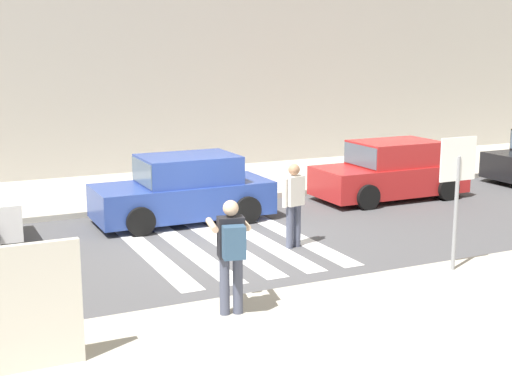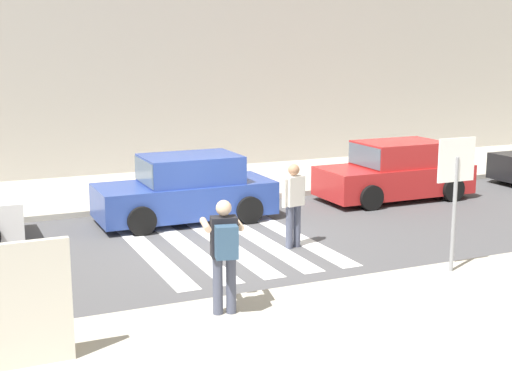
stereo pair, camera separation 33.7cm
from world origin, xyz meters
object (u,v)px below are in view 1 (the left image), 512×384
(photographer_with_backpack, at_px, (231,247))
(advertising_board, at_px, (36,306))
(parked_car_red, at_px, (391,172))
(stop_sign, at_px, (457,174))
(pedestrian_crossing, at_px, (294,201))
(parked_car_blue, at_px, (184,191))

(photographer_with_backpack, relative_size, advertising_board, 1.08)
(parked_car_red, bearing_deg, stop_sign, -116.48)
(stop_sign, relative_size, pedestrian_crossing, 1.37)
(photographer_with_backpack, relative_size, parked_car_red, 0.42)
(parked_car_blue, height_order, parked_car_red, same)
(stop_sign, height_order, parked_car_red, stop_sign)
(parked_car_blue, bearing_deg, stop_sign, -63.90)
(stop_sign, relative_size, advertising_board, 1.48)
(photographer_with_backpack, distance_m, pedestrian_crossing, 4.22)
(parked_car_red, height_order, advertising_board, advertising_board)
(advertising_board, bearing_deg, parked_car_red, 33.83)
(photographer_with_backpack, height_order, parked_car_blue, photographer_with_backpack)
(pedestrian_crossing, xyz_separation_m, advertising_board, (-5.61, -3.80, -0.03))
(pedestrian_crossing, distance_m, parked_car_red, 5.53)
(photographer_with_backpack, distance_m, parked_car_red, 9.66)
(parked_car_blue, relative_size, advertising_board, 2.56)
(advertising_board, bearing_deg, pedestrian_crossing, 34.11)
(stop_sign, xyz_separation_m, photographer_with_backpack, (-4.41, -0.30, -0.69))
(parked_car_red, bearing_deg, advertising_board, -146.17)
(photographer_with_backpack, xyz_separation_m, parked_car_blue, (1.50, 6.23, -0.44))
(parked_car_blue, xyz_separation_m, parked_car_red, (5.86, -0.00, 0.00))
(stop_sign, distance_m, parked_car_blue, 6.70)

